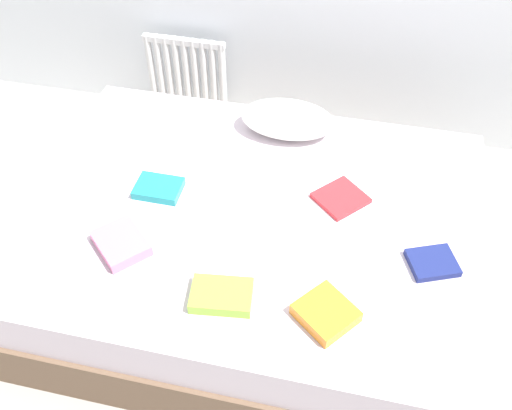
# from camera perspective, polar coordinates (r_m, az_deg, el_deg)

# --- Properties ---
(ground_plane) EXTENTS (8.00, 8.00, 0.00)m
(ground_plane) POSITION_cam_1_polar(r_m,az_deg,el_deg) (2.78, -0.23, -7.64)
(ground_plane) COLOR #9E998E
(bed) EXTENTS (2.00, 1.50, 0.50)m
(bed) POSITION_cam_1_polar(r_m,az_deg,el_deg) (2.58, -0.24, -4.38)
(bed) COLOR brown
(bed) RESTS_ON ground
(radiator) EXTENTS (0.50, 0.04, 0.46)m
(radiator) POSITION_cam_1_polar(r_m,az_deg,el_deg) (3.56, -7.04, 13.13)
(radiator) COLOR white
(radiator) RESTS_ON ground
(pillow) EXTENTS (0.45, 0.26, 0.15)m
(pillow) POSITION_cam_1_polar(r_m,az_deg,el_deg) (2.74, 3.22, 8.68)
(pillow) COLOR white
(pillow) RESTS_ON bed
(textbook_orange) EXTENTS (0.26, 0.26, 0.05)m
(textbook_orange) POSITION_cam_1_polar(r_m,az_deg,el_deg) (2.05, 7.09, -10.83)
(textbook_orange) COLOR orange
(textbook_orange) RESTS_ON bed
(textbook_pink) EXTENTS (0.28, 0.27, 0.05)m
(textbook_pink) POSITION_cam_1_polar(r_m,az_deg,el_deg) (2.30, -13.52, -3.79)
(textbook_pink) COLOR pink
(textbook_pink) RESTS_ON bed
(textbook_navy) EXTENTS (0.22, 0.21, 0.03)m
(textbook_navy) POSITION_cam_1_polar(r_m,az_deg,el_deg) (2.29, 17.45, -5.60)
(textbook_navy) COLOR navy
(textbook_navy) RESTS_ON bed
(textbook_teal) EXTENTS (0.20, 0.15, 0.04)m
(textbook_teal) POSITION_cam_1_polar(r_m,az_deg,el_deg) (2.50, -9.84, 1.69)
(textbook_teal) COLOR teal
(textbook_teal) RESTS_ON bed
(textbook_red) EXTENTS (0.27, 0.27, 0.02)m
(textbook_red) POSITION_cam_1_polar(r_m,az_deg,el_deg) (2.45, 8.58, 0.71)
(textbook_red) COLOR red
(textbook_red) RESTS_ON bed
(textbook_lime) EXTENTS (0.24, 0.18, 0.05)m
(textbook_lime) POSITION_cam_1_polar(r_m,az_deg,el_deg) (2.09, -3.51, -9.14)
(textbook_lime) COLOR #8CC638
(textbook_lime) RESTS_ON bed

